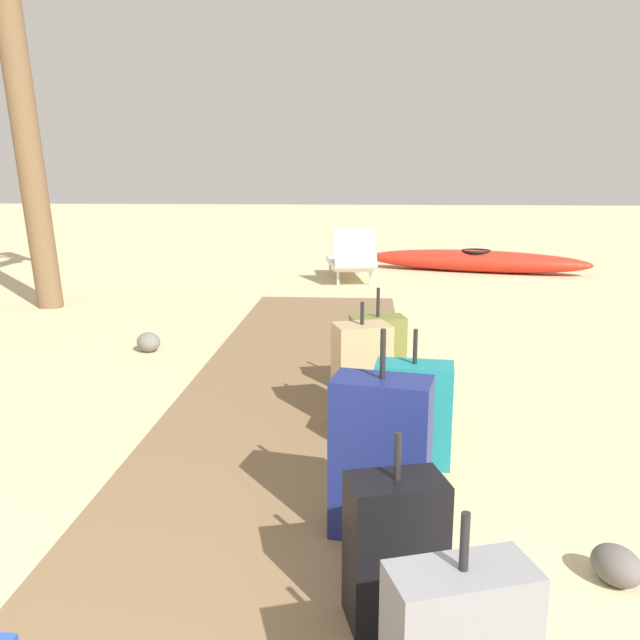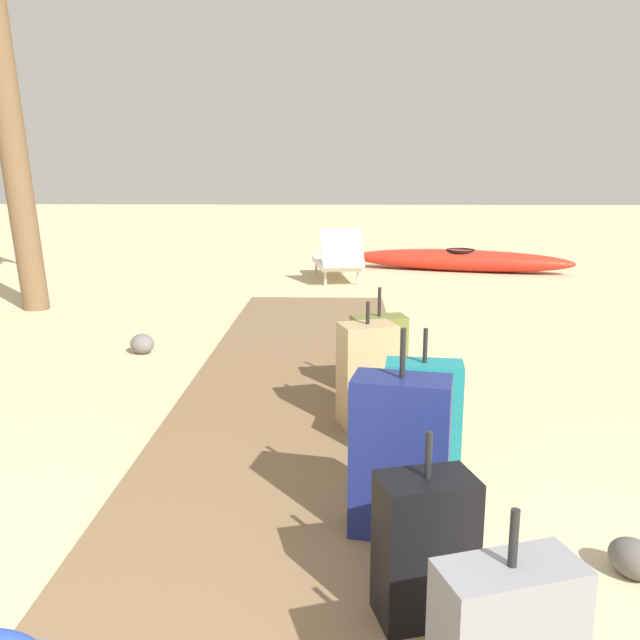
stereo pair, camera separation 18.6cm
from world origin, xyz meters
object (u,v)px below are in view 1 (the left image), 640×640
suitcase_teal (413,413)px  suitcase_olive (377,355)px  suitcase_black (395,550)px  lounge_chair (351,259)px  kayak (476,261)px  suitcase_navy (381,457)px  suitcase_tan (361,375)px

suitcase_teal → suitcase_olive: size_ratio=0.98×
suitcase_black → lounge_chair: bearing=92.5°
suitcase_olive → lounge_chair: suitcase_olive is taller
suitcase_teal → lounge_chair: size_ratio=0.47×
suitcase_olive → kayak: bearing=75.4°
suitcase_teal → suitcase_black: 1.32m
suitcase_black → kayak: suitcase_black is taller
suitcase_navy → lounge_chair: size_ratio=0.58×
suitcase_teal → suitcase_tan: (-0.28, 0.54, 0.04)m
kayak → suitcase_teal: bearing=-101.3°
suitcase_teal → kayak: bearing=78.7°
lounge_chair → kayak: lounge_chair is taller
suitcase_navy → suitcase_tan: (-0.09, 1.28, -0.03)m
suitcase_black → suitcase_olive: (-0.03, 2.47, 0.01)m
suitcase_tan → lounge_chair: bearing=92.0°
suitcase_tan → suitcase_black: bearing=-85.8°
suitcase_teal → suitcase_navy: (-0.19, -0.74, 0.07)m
suitcase_olive → suitcase_tan: (-0.11, -0.62, 0.04)m
lounge_chair → kayak: size_ratio=0.43×
suitcase_black → suitcase_olive: size_ratio=0.92×
suitcase_navy → kayak: suitcase_navy is taller
lounge_chair → suitcase_teal: bearing=-85.7°
suitcase_navy → kayak: (1.73, 8.46, -0.25)m
suitcase_teal → suitcase_olive: suitcase_olive is taller
suitcase_navy → suitcase_teal: bearing=75.8°
lounge_chair → suitcase_navy: bearing=-87.6°
suitcase_navy → kayak: bearing=78.5°
suitcase_olive → suitcase_navy: (-0.01, -1.90, 0.07)m
suitcase_olive → lounge_chair: size_ratio=0.48×
kayak → suitcase_navy: bearing=-101.5°
suitcase_olive → kayak: size_ratio=0.21×
lounge_chair → kayak: 2.31m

